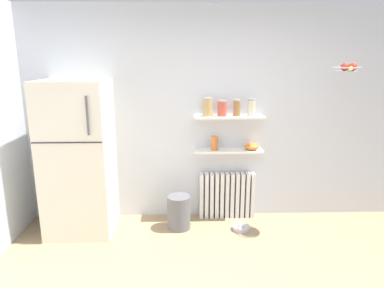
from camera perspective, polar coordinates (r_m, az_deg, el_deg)
ground_plane at (r=3.33m, az=4.28°, el=-22.69°), size 7.04×7.04×0.00m
back_wall at (r=4.27m, az=2.42°, el=4.74°), size 7.04×0.10×2.60m
refrigerator at (r=4.14m, az=-18.29°, el=-2.22°), size 0.74×0.72×1.76m
radiator at (r=4.45m, az=5.79°, el=-8.45°), size 0.70×0.12×0.59m
wall_shelf_lower at (r=4.23m, az=6.04°, el=-1.13°), size 0.84×0.22×0.02m
wall_shelf_upper at (r=4.14m, az=6.19°, el=4.47°), size 0.84×0.22×0.02m
storage_jar_0 at (r=4.09m, az=2.57°, el=6.14°), size 0.12×0.12×0.22m
storage_jar_1 at (r=4.11m, az=5.01°, el=5.92°), size 0.10×0.10×0.19m
storage_jar_2 at (r=4.13m, az=7.43°, el=5.96°), size 0.08×0.08×0.20m
storage_jar_3 at (r=4.16m, az=9.83°, el=5.99°), size 0.09×0.09×0.20m
vase at (r=4.18m, az=3.78°, el=0.14°), size 0.09×0.09×0.17m
shelf_bowl at (r=4.26m, az=9.83°, el=-0.40°), size 0.18×0.18×0.08m
trash_bin at (r=4.19m, az=-2.18°, el=-11.21°), size 0.27×0.27×0.41m
pet_food_bowl at (r=4.26m, az=8.14°, el=-13.57°), size 0.21×0.21×0.05m
hanging_fruit_basket at (r=4.03m, az=24.40°, el=11.40°), size 0.29×0.29×0.09m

